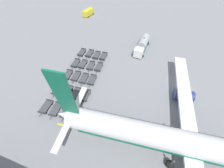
{
  "coord_description": "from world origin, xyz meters",
  "views": [
    {
      "loc": [
        24.76,
        -8.66,
        24.68
      ],
      "look_at": [
        6.58,
        -14.85,
        2.29
      ],
      "focal_mm": 22.0,
      "sensor_mm": 36.0,
      "label": 1
    }
  ],
  "objects": [
    {
      "name": "ground_plane",
      "position": [
        0.0,
        0.0,
        0.0
      ],
      "size": [
        500.0,
        500.0,
        0.0
      ],
      "primitive_type": "plane",
      "color": "gray"
    },
    {
      "name": "baggage_dolly_row_mid_a_col_e",
      "position": [
        15.11,
        -23.93,
        0.48
      ],
      "size": [
        3.87,
        1.85,
        0.92
      ],
      "color": "#424449",
      "rests_on": "ground_plane"
    },
    {
      "name": "baggage_dolly_row_near_col_a",
      "position": [
        -3.45,
        -27.56,
        0.48
      ],
      "size": [
        3.86,
        1.79,
        0.92
      ],
      "color": "#424449",
      "rests_on": "ground_plane"
    },
    {
      "name": "stand_guidance_stripe",
      "position": [
        16.21,
        -8.35,
        0.0
      ],
      "size": [
        2.86,
        27.41,
        0.01
      ],
      "color": "yellow",
      "rests_on": "ground_plane"
    },
    {
      "name": "baggage_dolly_row_near_col_e",
      "position": [
        15.27,
        -26.16,
        0.48
      ],
      "size": [
        3.85,
        1.78,
        0.92
      ],
      "color": "#424449",
      "rests_on": "ground_plane"
    },
    {
      "name": "baggage_dolly_row_far_col_c",
      "position": [
        5.45,
        -20.33,
        0.48
      ],
      "size": [
        3.88,
        1.9,
        0.92
      ],
      "color": "#424449",
      "rests_on": "ground_plane"
    },
    {
      "name": "airplane",
      "position": [
        14.74,
        1.74,
        3.35
      ],
      "size": [
        43.18,
        46.82,
        14.24
      ],
      "color": "white",
      "rests_on": "ground_plane"
    },
    {
      "name": "baggage_dolly_row_near_col_d",
      "position": [
        10.6,
        -26.46,
        0.48
      ],
      "size": [
        3.87,
        1.85,
        0.92
      ],
      "color": "#424449",
      "rests_on": "ground_plane"
    },
    {
      "name": "baggage_dolly_row_far_col_b",
      "position": [
        0.66,
        -20.55,
        0.48
      ],
      "size": [
        3.86,
        1.8,
        0.92
      ],
      "color": "#424449",
      "rests_on": "ground_plane"
    },
    {
      "name": "baggage_dolly_row_mid_b_col_a",
      "position": [
        -3.65,
        -23.02,
        0.48
      ],
      "size": [
        3.87,
        1.83,
        0.92
      ],
      "color": "#424449",
      "rests_on": "ground_plane"
    },
    {
      "name": "baggage_dolly_row_mid_b_col_e",
      "position": [
        14.81,
        -21.63,
        0.48
      ],
      "size": [
        3.88,
        1.9,
        0.92
      ],
      "color": "#424449",
      "rests_on": "ground_plane"
    },
    {
      "name": "baggage_dolly_row_mid_a_col_c",
      "position": [
        5.6,
        -24.51,
        0.48
      ],
      "size": [
        3.88,
        1.89,
        0.92
      ],
      "color": "#424449",
      "rests_on": "ground_plane"
    },
    {
      "name": "baggage_dolly_row_mid_a_col_a",
      "position": [
        -3.76,
        -25.21,
        0.48
      ],
      "size": [
        3.83,
        1.71,
        0.92
      ],
      "color": "#424449",
      "rests_on": "ground_plane"
    },
    {
      "name": "baggage_dolly_row_mid_b_col_d",
      "position": [
        10.3,
        -22.01,
        0.48
      ],
      "size": [
        3.88,
        1.86,
        0.92
      ],
      "color": "#424449",
      "rests_on": "ground_plane"
    },
    {
      "name": "fuel_tanker_primary",
      "position": [
        -11.63,
        -11.53,
        1.38
      ],
      "size": [
        9.56,
        3.62,
        3.25
      ],
      "color": "white",
      "rests_on": "ground_plane"
    },
    {
      "name": "baggage_dolly_row_mid_b_col_b",
      "position": [
        0.92,
        -22.68,
        0.48
      ],
      "size": [
        3.89,
        1.94,
        0.92
      ],
      "color": "#424449",
      "rests_on": "ground_plane"
    },
    {
      "name": "service_van",
      "position": [
        -27.71,
        -36.81,
        1.24
      ],
      "size": [
        5.58,
        3.28,
        2.28
      ],
      "color": "yellow",
      "rests_on": "ground_plane"
    },
    {
      "name": "baggage_dolly_row_near_col_b",
      "position": [
        1.32,
        -26.97,
        0.48
      ],
      "size": [
        3.87,
        1.84,
        0.92
      ],
      "color": "#424449",
      "rests_on": "ground_plane"
    },
    {
      "name": "baggage_dolly_row_mid_a_col_b",
      "position": [
        1.05,
        -24.96,
        0.48
      ],
      "size": [
        3.84,
        1.74,
        0.92
      ],
      "color": "#424449",
      "rests_on": "ground_plane"
    },
    {
      "name": "baggage_dolly_row_far_col_a",
      "position": [
        -3.81,
        -20.99,
        0.48
      ],
      "size": [
        3.85,
        1.78,
        0.92
      ],
      "color": "#424449",
      "rests_on": "ground_plane"
    },
    {
      "name": "baggage_dolly_row_mid_b_col_c",
      "position": [
        5.63,
        -22.34,
        0.48
      ],
      "size": [
        3.88,
        1.89,
        0.92
      ],
      "color": "#424449",
      "rests_on": "ground_plane"
    },
    {
      "name": "baggage_dolly_row_far_col_e",
      "position": [
        14.74,
        -19.51,
        0.48
      ],
      "size": [
        3.84,
        1.73,
        0.92
      ],
      "color": "#424449",
      "rests_on": "ground_plane"
    },
    {
      "name": "baggage_dolly_row_mid_a_col_d",
      "position": [
        10.35,
        -24.12,
        0.48
      ],
      "size": [
        3.86,
        1.82,
        0.92
      ],
      "color": "#424449",
      "rests_on": "ground_plane"
    },
    {
      "name": "baggage_dolly_row_near_col_c",
      "position": [
        5.8,
        -26.71,
        0.48
      ],
      "size": [
        3.89,
        1.92,
        0.92
      ],
      "color": "#424449",
      "rests_on": "ground_plane"
    },
    {
      "name": "baggage_dolly_row_far_col_d",
      "position": [
        10.09,
        -19.86,
        0.48
      ],
      "size": [
        3.85,
        1.78,
        0.92
      ],
      "color": "#424449",
      "rests_on": "ground_plane"
    }
  ]
}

